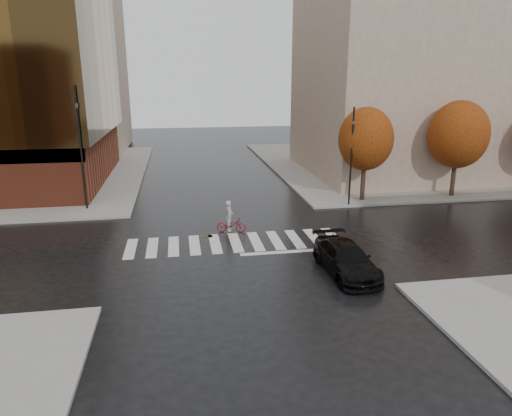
{
  "coord_description": "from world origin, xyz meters",
  "views": [
    {
      "loc": [
        -2.82,
        -22.45,
        8.57
      ],
      "look_at": [
        1.05,
        0.1,
        2.0
      ],
      "focal_mm": 32.0,
      "sensor_mm": 36.0,
      "label": 1
    }
  ],
  "objects": [
    {
      "name": "traffic_light_ne",
      "position": [
        8.59,
        6.3,
        3.82
      ],
      "size": [
        0.18,
        0.2,
        6.57
      ],
      "rotation": [
        0.0,
        0.0,
        2.82
      ],
      "color": "black",
      "rests_on": "sidewalk_ne"
    },
    {
      "name": "crosswalk",
      "position": [
        0.0,
        0.5,
        0.01
      ],
      "size": [
        12.0,
        3.0,
        0.01
      ],
      "primitive_type": "cube",
      "color": "silver",
      "rests_on": "ground"
    },
    {
      "name": "sedan",
      "position": [
        4.41,
        -4.29,
        0.69
      ],
      "size": [
        2.15,
        4.82,
        1.37
      ],
      "primitive_type": "imported",
      "rotation": [
        0.0,
        0.0,
        0.05
      ],
      "color": "black",
      "rests_on": "ground"
    },
    {
      "name": "traffic_light_nw",
      "position": [
        -9.0,
        8.3,
        4.76
      ],
      "size": [
        0.2,
        0.17,
        7.96
      ],
      "rotation": [
        0.0,
        0.0,
        -1.59
      ],
      "color": "black",
      "rests_on": "sidewalk_nw"
    },
    {
      "name": "cyclist",
      "position": [
        -0.06,
        2.26,
        0.64
      ],
      "size": [
        1.73,
        0.9,
        1.88
      ],
      "rotation": [
        0.0,
        0.0,
        1.37
      ],
      "color": "maroon",
      "rests_on": "ground"
    },
    {
      "name": "building_ne_tan",
      "position": [
        17.0,
        17.0,
        9.15
      ],
      "size": [
        16.0,
        16.0,
        18.0
      ],
      "primitive_type": "cube",
      "color": "gray",
      "rests_on": "sidewalk_ne"
    },
    {
      "name": "manhole",
      "position": [
        -1.4,
        1.75,
        0.01
      ],
      "size": [
        0.56,
        0.56,
        0.01
      ],
      "primitive_type": "cylinder",
      "rotation": [
        0.0,
        0.0,
        -0.05
      ],
      "color": "#503F1C",
      "rests_on": "ground"
    },
    {
      "name": "tree_ne_b",
      "position": [
        17.0,
        7.4,
        4.62
      ],
      "size": [
        4.2,
        4.2,
        6.89
      ],
      "color": "black",
      "rests_on": "sidewalk_ne"
    },
    {
      "name": "fire_hydrant",
      "position": [
        -10.0,
        10.0,
        0.55
      ],
      "size": [
        0.26,
        0.26,
        0.72
      ],
      "color": "#BBA60B",
      "rests_on": "sidewalk_nw"
    },
    {
      "name": "ground",
      "position": [
        0.0,
        0.0,
        0.0
      ],
      "size": [
        120.0,
        120.0,
        0.0
      ],
      "primitive_type": "plane",
      "color": "black",
      "rests_on": "ground"
    },
    {
      "name": "building_nw_far",
      "position": [
        -16.0,
        37.0,
        10.15
      ],
      "size": [
        14.0,
        12.0,
        20.0
      ],
      "primitive_type": "cube",
      "color": "gray",
      "rests_on": "sidewalk_nw"
    },
    {
      "name": "tree_ne_a",
      "position": [
        10.0,
        7.4,
        4.46
      ],
      "size": [
        3.8,
        3.8,
        6.5
      ],
      "color": "black",
      "rests_on": "sidewalk_ne"
    },
    {
      "name": "sidewalk_ne",
      "position": [
        21.0,
        21.0,
        0.07
      ],
      "size": [
        30.0,
        30.0,
        0.15
      ],
      "primitive_type": "cube",
      "color": "gray",
      "rests_on": "ground"
    }
  ]
}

